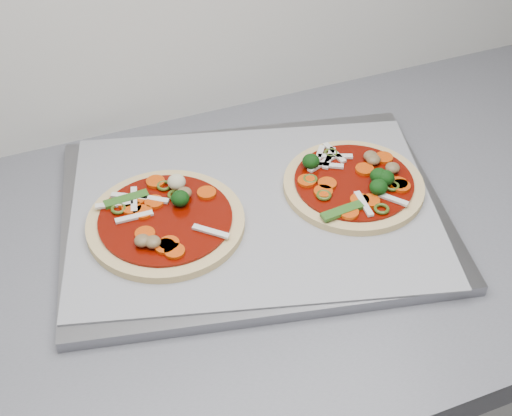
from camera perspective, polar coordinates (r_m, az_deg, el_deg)
name	(u,v)px	position (r m, az deg, el deg)	size (l,w,h in m)	color
baking_tray	(253,213)	(0.94, -0.22, -0.36)	(0.49, 0.36, 0.02)	gray
parchment	(253,207)	(0.93, -0.22, 0.05)	(0.47, 0.34, 0.00)	gray
pizza_left	(165,220)	(0.91, -7.29, -0.94)	(0.25, 0.25, 0.03)	#CFBB75
pizza_right	(355,183)	(0.96, 7.95, 2.00)	(0.21, 0.21, 0.03)	#CFBB75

